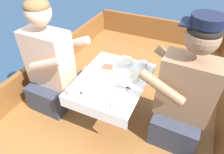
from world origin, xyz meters
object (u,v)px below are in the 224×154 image
(person_port, at_px, (51,67))
(sandwich, at_px, (108,68))
(person_starboard, at_px, (184,95))
(coffee_cup_starboard, at_px, (107,58))
(tin_can, at_px, (70,91))
(coffee_cup_port, at_px, (144,65))
(coffee_cup_center, at_px, (81,84))

(person_port, xyz_separation_m, sandwich, (0.50, 0.15, 0.04))
(person_starboard, bearing_deg, coffee_cup_starboard, -12.62)
(coffee_cup_starboard, bearing_deg, tin_can, -95.35)
(person_port, relative_size, coffee_cup_starboard, 11.11)
(sandwich, height_order, coffee_cup_port, coffee_cup_port)
(coffee_cup_port, xyz_separation_m, tin_can, (-0.40, -0.56, -0.01))
(person_starboard, xyz_separation_m, coffee_cup_center, (-0.76, -0.24, 0.02))
(sandwich, xyz_separation_m, coffee_cup_starboard, (-0.08, 0.15, -0.00))
(coffee_cup_port, bearing_deg, sandwich, -145.92)
(coffee_cup_center, bearing_deg, person_starboard, 17.45)
(person_port, xyz_separation_m, coffee_cup_starboard, (0.42, 0.30, 0.04))
(coffee_cup_center, bearing_deg, sandwich, 69.77)
(coffee_cup_port, height_order, coffee_cup_starboard, coffee_cup_port)
(person_port, bearing_deg, coffee_cup_port, 24.64)
(person_starboard, relative_size, coffee_cup_starboard, 11.36)
(person_starboard, bearing_deg, person_port, 7.47)
(person_port, relative_size, coffee_cup_center, 11.11)
(sandwich, distance_m, tin_can, 0.40)
(person_port, xyz_separation_m, tin_can, (0.37, -0.23, 0.04))
(person_starboard, height_order, coffee_cup_port, person_starboard)
(person_port, relative_size, person_starboard, 0.98)
(coffee_cup_port, height_order, tin_can, coffee_cup_port)
(coffee_cup_port, distance_m, tin_can, 0.69)
(person_port, xyz_separation_m, coffee_cup_port, (0.77, 0.33, 0.04))
(person_starboard, xyz_separation_m, tin_can, (-0.79, -0.34, 0.02))
(sandwich, height_order, tin_can, sandwich)
(coffee_cup_port, relative_size, coffee_cup_starboard, 1.10)
(sandwich, xyz_separation_m, coffee_cup_center, (-0.10, -0.28, -0.00))
(person_starboard, bearing_deg, tin_can, 25.33)
(coffee_cup_starboard, height_order, tin_can, coffee_cup_starboard)
(coffee_cup_starboard, bearing_deg, coffee_cup_center, -92.50)
(person_starboard, xyz_separation_m, coffee_cup_port, (-0.39, 0.22, 0.03))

